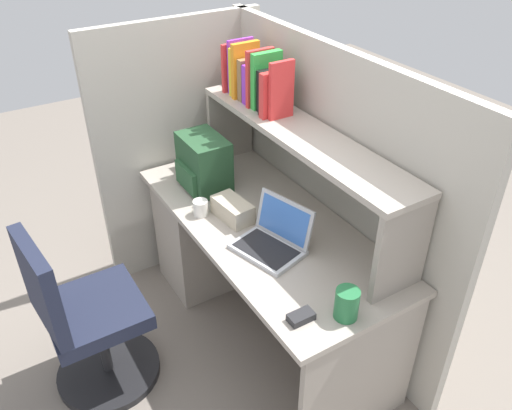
% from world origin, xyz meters
% --- Properties ---
extents(ground_plane, '(8.00, 8.00, 0.00)m').
position_xyz_m(ground_plane, '(0.00, 0.00, 0.00)').
color(ground_plane, slate).
extents(desk, '(1.60, 0.70, 0.73)m').
position_xyz_m(desk, '(-0.39, 0.00, 0.40)').
color(desk, '#AAA093').
rests_on(desk, ground_plane).
extents(cubicle_partition_rear, '(1.84, 0.05, 1.55)m').
position_xyz_m(cubicle_partition_rear, '(0.00, 0.38, 0.78)').
color(cubicle_partition_rear, '#B2ADA0').
rests_on(cubicle_partition_rear, ground_plane).
extents(cubicle_partition_left, '(0.05, 1.06, 1.55)m').
position_xyz_m(cubicle_partition_left, '(-0.85, -0.05, 0.78)').
color(cubicle_partition_left, '#B2ADA0').
rests_on(cubicle_partition_left, ground_plane).
extents(overhead_hutch, '(1.44, 0.28, 0.45)m').
position_xyz_m(overhead_hutch, '(0.00, 0.20, 1.08)').
color(overhead_hutch, gray).
rests_on(overhead_hutch, desk).
extents(reference_books_on_shelf, '(0.46, 0.19, 0.29)m').
position_xyz_m(reference_books_on_shelf, '(-0.39, 0.20, 1.31)').
color(reference_books_on_shelf, red).
rests_on(reference_books_on_shelf, overhead_hutch).
extents(laptop, '(0.37, 0.33, 0.22)m').
position_xyz_m(laptop, '(0.19, -0.07, 0.78)').
color(laptop, '#B7BABF').
rests_on(laptop, desk).
extents(backpack, '(0.30, 0.22, 0.29)m').
position_xyz_m(backpack, '(-0.47, -0.10, 0.87)').
color(backpack, '#264C2D').
rests_on(backpack, desk).
extents(computer_mouse, '(0.06, 0.10, 0.03)m').
position_xyz_m(computer_mouse, '(0.63, -0.23, 0.75)').
color(computer_mouse, '#262628').
rests_on(computer_mouse, desk).
extents(paper_cup, '(0.08, 0.08, 0.08)m').
position_xyz_m(paper_cup, '(-0.23, -0.24, 0.77)').
color(paper_cup, white).
rests_on(paper_cup, desk).
extents(tissue_box, '(0.23, 0.14, 0.10)m').
position_xyz_m(tissue_box, '(-0.11, -0.12, 0.78)').
color(tissue_box, '#BFB299').
rests_on(tissue_box, desk).
extents(snack_canister, '(0.10, 0.10, 0.13)m').
position_xyz_m(snack_canister, '(0.71, -0.07, 0.80)').
color(snack_canister, '#26723F').
rests_on(snack_canister, desk).
extents(office_chair, '(0.52, 0.52, 0.93)m').
position_xyz_m(office_chair, '(-0.13, -0.92, 0.39)').
color(office_chair, black).
rests_on(office_chair, ground_plane).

